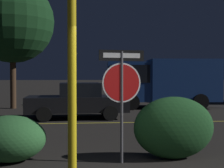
{
  "coord_description": "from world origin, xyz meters",
  "views": [
    {
      "loc": [
        -1.12,
        -4.41,
        1.8
      ],
      "look_at": [
        -0.34,
        4.3,
        1.57
      ],
      "focal_mm": 50.0,
      "sensor_mm": 36.0,
      "label": 1
    }
  ],
  "objects_px": {
    "hedge_bush_3": "(174,128)",
    "passing_car_2": "(78,101)",
    "stop_sign": "(122,83)",
    "hedge_bush_2": "(10,139)",
    "delivery_truck": "(160,80)",
    "tree_0": "(13,22)",
    "yellow_pole_left": "(72,93)"
  },
  "relations": [
    {
      "from": "hedge_bush_3",
      "to": "passing_car_2",
      "type": "height_order",
      "value": "passing_car_2"
    },
    {
      "from": "stop_sign",
      "to": "hedge_bush_2",
      "type": "bearing_deg",
      "value": 163.6
    },
    {
      "from": "hedge_bush_2",
      "to": "delivery_truck",
      "type": "xyz_separation_m",
      "value": [
        5.77,
        10.5,
        1.06
      ]
    },
    {
      "from": "stop_sign",
      "to": "tree_0",
      "type": "relative_size",
      "value": 0.33
    },
    {
      "from": "hedge_bush_3",
      "to": "passing_car_2",
      "type": "distance_m",
      "value": 7.08
    },
    {
      "from": "yellow_pole_left",
      "to": "passing_car_2",
      "type": "xyz_separation_m",
      "value": [
        -0.1,
        8.8,
        -0.81
      ]
    },
    {
      "from": "stop_sign",
      "to": "hedge_bush_3",
      "type": "bearing_deg",
      "value": 1.04
    },
    {
      "from": "yellow_pole_left",
      "to": "hedge_bush_3",
      "type": "xyz_separation_m",
      "value": [
        2.1,
        2.08,
        -0.88
      ]
    },
    {
      "from": "stop_sign",
      "to": "yellow_pole_left",
      "type": "distance_m",
      "value": 2.08
    },
    {
      "from": "yellow_pole_left",
      "to": "tree_0",
      "type": "height_order",
      "value": "tree_0"
    },
    {
      "from": "tree_0",
      "to": "yellow_pole_left",
      "type": "bearing_deg",
      "value": -74.13
    },
    {
      "from": "passing_car_2",
      "to": "delivery_truck",
      "type": "distance_m",
      "value": 5.96
    },
    {
      "from": "stop_sign",
      "to": "hedge_bush_2",
      "type": "height_order",
      "value": "stop_sign"
    },
    {
      "from": "stop_sign",
      "to": "hedge_bush_2",
      "type": "xyz_separation_m",
      "value": [
        -2.32,
        0.28,
        -1.17
      ]
    },
    {
      "from": "stop_sign",
      "to": "hedge_bush_2",
      "type": "distance_m",
      "value": 2.61
    },
    {
      "from": "hedge_bush_2",
      "to": "tree_0",
      "type": "bearing_deg",
      "value": 102.07
    },
    {
      "from": "delivery_truck",
      "to": "tree_0",
      "type": "xyz_separation_m",
      "value": [
        -8.1,
        0.42,
        3.2
      ]
    },
    {
      "from": "hedge_bush_2",
      "to": "hedge_bush_3",
      "type": "distance_m",
      "value": 3.49
    },
    {
      "from": "hedge_bush_3",
      "to": "delivery_truck",
      "type": "relative_size",
      "value": 0.28
    },
    {
      "from": "hedge_bush_2",
      "to": "hedge_bush_3",
      "type": "bearing_deg",
      "value": -0.95
    },
    {
      "from": "delivery_truck",
      "to": "tree_0",
      "type": "bearing_deg",
      "value": 89.88
    },
    {
      "from": "stop_sign",
      "to": "tree_0",
      "type": "distance_m",
      "value": 12.51
    },
    {
      "from": "stop_sign",
      "to": "passing_car_2",
      "type": "height_order",
      "value": "stop_sign"
    },
    {
      "from": "yellow_pole_left",
      "to": "hedge_bush_3",
      "type": "distance_m",
      "value": 3.08
    },
    {
      "from": "hedge_bush_3",
      "to": "tree_0",
      "type": "xyz_separation_m",
      "value": [
        -5.82,
        10.98,
        4.07
      ]
    },
    {
      "from": "stop_sign",
      "to": "hedge_bush_3",
      "type": "xyz_separation_m",
      "value": [
        1.16,
        0.22,
        -0.98
      ]
    },
    {
      "from": "stop_sign",
      "to": "passing_car_2",
      "type": "distance_m",
      "value": 7.08
    },
    {
      "from": "hedge_bush_2",
      "to": "tree_0",
      "type": "distance_m",
      "value": 11.95
    },
    {
      "from": "passing_car_2",
      "to": "hedge_bush_2",
      "type": "bearing_deg",
      "value": 166.01
    },
    {
      "from": "delivery_truck",
      "to": "yellow_pole_left",
      "type": "bearing_deg",
      "value": 163.66
    },
    {
      "from": "stop_sign",
      "to": "hedge_bush_3",
      "type": "distance_m",
      "value": 1.54
    },
    {
      "from": "stop_sign",
      "to": "delivery_truck",
      "type": "distance_m",
      "value": 11.32
    }
  ]
}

